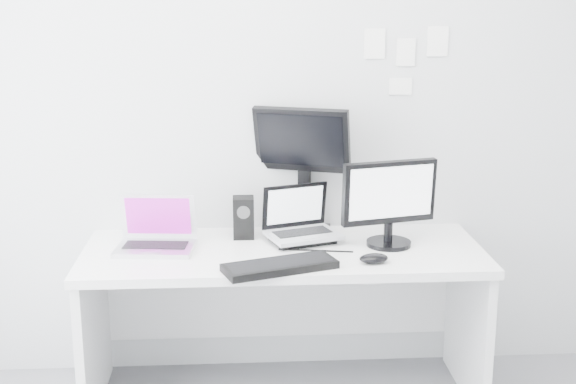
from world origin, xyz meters
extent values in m
plane|color=silver|center=(0.00, 1.60, 1.35)|extent=(3.60, 0.00, 3.60)
cube|color=white|center=(0.00, 1.25, 0.36)|extent=(1.80, 0.70, 0.73)
cube|color=silver|center=(-0.57, 1.26, 0.86)|extent=(0.37, 0.29, 0.26)
cube|color=black|center=(-0.18, 1.44, 0.83)|extent=(0.10, 0.10, 0.20)
cube|color=#A9ABB0|center=(0.10, 1.34, 0.86)|extent=(0.38, 0.34, 0.27)
cube|color=black|center=(0.11, 1.54, 1.04)|extent=(0.49, 0.31, 0.62)
cube|color=black|center=(0.48, 1.27, 0.93)|extent=(0.48, 0.31, 0.41)
cube|color=black|center=(-0.03, 0.98, 0.75)|extent=(0.50, 0.31, 0.03)
ellipsoid|color=black|center=(0.37, 1.04, 0.75)|extent=(0.14, 0.10, 0.04)
cube|color=white|center=(0.45, 1.59, 1.62)|extent=(0.10, 0.00, 0.14)
cube|color=white|center=(0.60, 1.59, 1.58)|extent=(0.09, 0.00, 0.13)
cube|color=white|center=(0.75, 1.59, 1.63)|extent=(0.10, 0.00, 0.14)
cube|color=white|center=(0.58, 1.59, 1.42)|extent=(0.11, 0.00, 0.08)
camera|label=1|loc=(-0.19, -2.07, 1.84)|focal=48.47mm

